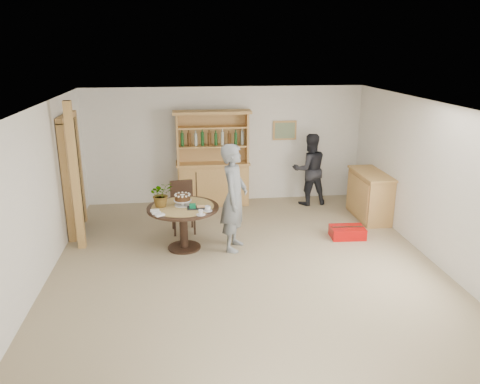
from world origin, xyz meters
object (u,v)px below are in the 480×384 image
(sideboard, at_px, (370,195))
(teen_boy, at_px, (234,198))
(dining_chair, at_px, (183,203))
(hutch, at_px, (213,173))
(dining_table, at_px, (183,215))
(adult_person, at_px, (309,169))
(red_suitcase, at_px, (347,232))

(sideboard, distance_m, teen_boy, 3.10)
(dining_chair, bearing_deg, hutch, 59.45)
(dining_table, bearing_deg, hutch, 73.97)
(dining_table, xyz_separation_m, dining_chair, (-0.01, 0.83, -0.07))
(hutch, xyz_separation_m, teen_boy, (0.19, -2.39, 0.22))
(hutch, height_order, sideboard, hutch)
(adult_person, bearing_deg, dining_table, 31.96)
(adult_person, distance_m, red_suitcase, 2.07)
(sideboard, height_order, dining_table, sideboard)
(adult_person, relative_size, red_suitcase, 2.50)
(hutch, xyz_separation_m, adult_person, (2.07, -0.24, 0.09))
(teen_boy, bearing_deg, sideboard, -49.31)
(red_suitcase, bearing_deg, adult_person, 99.40)
(teen_boy, xyz_separation_m, adult_person, (1.87, 2.15, -0.13))
(teen_boy, bearing_deg, dining_chair, 61.45)
(dining_table, xyz_separation_m, teen_boy, (0.85, -0.10, 0.30))
(dining_table, bearing_deg, red_suitcase, 2.11)
(sideboard, bearing_deg, red_suitcase, -129.20)
(dining_table, bearing_deg, dining_chair, 90.58)
(adult_person, bearing_deg, red_suitcase, 91.09)
(dining_table, relative_size, teen_boy, 0.66)
(sideboard, bearing_deg, hutch, 157.79)
(dining_table, bearing_deg, sideboard, 15.84)
(hutch, height_order, adult_person, hutch)
(teen_boy, distance_m, adult_person, 2.85)
(sideboard, relative_size, adult_person, 0.81)
(dining_chair, height_order, red_suitcase, dining_chair)
(dining_table, bearing_deg, teen_boy, -6.71)
(dining_table, distance_m, dining_chair, 0.83)
(sideboard, bearing_deg, dining_chair, -176.60)
(hutch, relative_size, adult_person, 1.31)
(sideboard, height_order, teen_boy, teen_boy)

